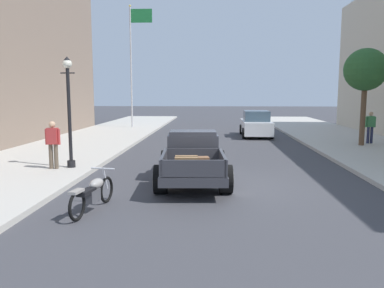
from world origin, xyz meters
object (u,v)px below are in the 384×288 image
Objects in this scene: pedestrian_sidewalk_left at (53,142)px; flagpole at (134,53)px; pedestrian_sidewalk_right at (370,125)px; street_lamp_near at (69,104)px; motorcycle_parked at (93,193)px; car_background_white at (256,125)px; hotrod_truck_gunmetal at (193,157)px; street_tree_second at (366,71)px.

flagpole reaches higher than pedestrian_sidewalk_left.
pedestrian_sidewalk_left is at bearing -150.93° from pedestrian_sidewalk_right.
street_lamp_near reaches higher than pedestrian_sidewalk_right.
flagpole is (-14.25, 9.03, 4.68)m from pedestrian_sidewalk_right.
flagpole reaches higher than motorcycle_parked.
street_lamp_near is (-7.71, -11.51, 1.62)m from car_background_white.
pedestrian_sidewalk_left is 1.00× the size of pedestrian_sidewalk_right.
car_background_white is (3.34, 12.68, 0.01)m from hotrod_truck_gunmetal.
hotrod_truck_gunmetal is 4.97m from pedestrian_sidewalk_left.
hotrod_truck_gunmetal is at bearing -10.29° from pedestrian_sidewalk_left.
street_lamp_near is 0.80× the size of street_tree_second.
pedestrian_sidewalk_right is at bearing 47.17° from motorcycle_parked.
car_background_white is at bearing 133.84° from street_tree_second.
hotrod_truck_gunmetal is 13.11m from car_background_white.
flagpole is at bearing 147.64° from pedestrian_sidewalk_right.
car_background_white is at bearing 56.19° from street_lamp_near.
car_background_white is 0.90× the size of street_tree_second.
street_lamp_near reaches higher than pedestrian_sidewalk_left.
hotrod_truck_gunmetal is 1.05× the size of street_tree_second.
motorcycle_parked is 21.78m from flagpole.
pedestrian_sidewalk_left is at bearing -152.25° from street_tree_second.
car_background_white is at bearing -28.90° from flagpole.
street_lamp_near is at bearing 28.72° from pedestrian_sidewalk_left.
pedestrian_sidewalk_right is at bearing 29.08° from street_lamp_near.
street_tree_second is at bearing -46.16° from car_background_white.
car_background_white is 7.54m from street_tree_second.
street_lamp_near is (0.51, 0.28, 1.30)m from pedestrian_sidewalk_left.
flagpole is (-0.57, 16.64, 4.68)m from pedestrian_sidewalk_left.
hotrod_truck_gunmetal is 1.16× the size of car_background_white.
street_tree_second is (-0.71, -0.78, 2.77)m from pedestrian_sidewalk_right.
motorcycle_parked is at bearing -108.95° from car_background_white.
street_lamp_near is at bearing -86.23° from flagpole.
street_lamp_near is (-13.18, -7.33, 1.30)m from pedestrian_sidewalk_right.
hotrod_truck_gunmetal is 12.24m from pedestrian_sidewalk_right.
car_background_white is 2.61× the size of pedestrian_sidewalk_left.
flagpole is (-1.08, 16.36, 3.39)m from street_lamp_near.
street_lamp_near is 16.74m from flagpole.
hotrod_truck_gunmetal reaches higher than motorcycle_parked.
pedestrian_sidewalk_left is 14.93m from street_tree_second.
street_lamp_near is at bearing 116.13° from motorcycle_parked.
flagpole reaches higher than street_tree_second.
pedestrian_sidewalk_left is 0.34× the size of street_tree_second.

